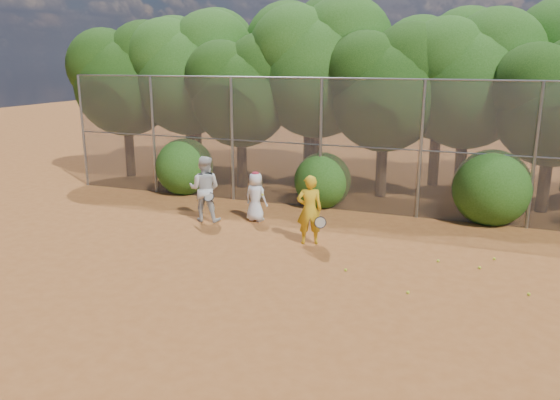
% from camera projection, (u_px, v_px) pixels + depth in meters
% --- Properties ---
extents(ground, '(80.00, 80.00, 0.00)m').
position_uv_depth(ground, '(282.00, 283.00, 11.44)').
color(ground, brown).
rests_on(ground, ground).
extents(fence_back, '(20.05, 0.09, 4.03)m').
position_uv_depth(fence_back, '(349.00, 145.00, 16.39)').
color(fence_back, gray).
rests_on(fence_back, ground).
extents(tree_0, '(4.38, 3.81, 6.00)m').
position_uv_depth(tree_0, '(126.00, 75.00, 20.97)').
color(tree_0, black).
rests_on(tree_0, ground).
extents(tree_1, '(4.64, 4.03, 6.35)m').
position_uv_depth(tree_1, '(190.00, 69.00, 20.51)').
color(tree_1, black).
rests_on(tree_1, ground).
extents(tree_2, '(3.99, 3.47, 5.47)m').
position_uv_depth(tree_2, '(242.00, 87.00, 19.16)').
color(tree_2, black).
rests_on(tree_2, ground).
extents(tree_3, '(4.89, 4.26, 6.70)m').
position_uv_depth(tree_3, '(320.00, 63.00, 19.00)').
color(tree_3, black).
rests_on(tree_3, ground).
extents(tree_4, '(4.19, 3.64, 5.73)m').
position_uv_depth(tree_4, '(387.00, 84.00, 17.75)').
color(tree_4, black).
rests_on(tree_4, ground).
extents(tree_5, '(4.51, 3.92, 6.17)m').
position_uv_depth(tree_5, '(470.00, 75.00, 17.54)').
color(tree_5, black).
rests_on(tree_5, ground).
extents(tree_6, '(3.86, 3.36, 5.29)m').
position_uv_depth(tree_6, '(557.00, 97.00, 15.92)').
color(tree_6, black).
rests_on(tree_6, ground).
extents(tree_9, '(4.83, 4.20, 6.62)m').
position_uv_depth(tree_9, '(196.00, 64.00, 22.89)').
color(tree_9, black).
rests_on(tree_9, ground).
extents(tree_10, '(5.15, 4.48, 7.06)m').
position_uv_depth(tree_10, '(312.00, 57.00, 21.28)').
color(tree_10, black).
rests_on(tree_10, ground).
extents(tree_11, '(4.64, 4.03, 6.35)m').
position_uv_depth(tree_11, '(442.00, 70.00, 19.31)').
color(tree_11, black).
rests_on(tree_11, ground).
extents(bush_0, '(2.00, 2.00, 2.00)m').
position_uv_depth(bush_0, '(185.00, 164.00, 18.95)').
color(bush_0, '#204C13').
rests_on(bush_0, ground).
extents(bush_1, '(1.80, 1.80, 1.80)m').
position_uv_depth(bush_1, '(323.00, 178.00, 17.25)').
color(bush_1, '#204C13').
rests_on(bush_1, ground).
extents(bush_2, '(2.20, 2.20, 2.20)m').
position_uv_depth(bush_2, '(492.00, 184.00, 15.48)').
color(bush_2, '#204C13').
rests_on(bush_2, ground).
extents(player_yellow, '(0.89, 0.64, 1.78)m').
position_uv_depth(player_yellow, '(309.00, 210.00, 13.67)').
color(player_yellow, gold).
rests_on(player_yellow, ground).
extents(player_teen, '(0.78, 0.59, 1.46)m').
position_uv_depth(player_teen, '(256.00, 197.00, 15.65)').
color(player_teen, white).
rests_on(player_teen, ground).
extents(player_white, '(1.04, 0.88, 1.89)m').
position_uv_depth(player_white, '(205.00, 189.00, 15.61)').
color(player_white, silver).
rests_on(player_white, ground).
extents(ball_0, '(0.07, 0.07, 0.07)m').
position_uv_depth(ball_0, '(480.00, 268.00, 12.19)').
color(ball_0, '#BFCF25').
rests_on(ball_0, ground).
extents(ball_1, '(0.07, 0.07, 0.07)m').
position_uv_depth(ball_1, '(438.00, 261.00, 12.59)').
color(ball_1, '#BFCF25').
rests_on(ball_1, ground).
extents(ball_2, '(0.07, 0.07, 0.07)m').
position_uv_depth(ball_2, '(408.00, 292.00, 10.89)').
color(ball_2, '#BFCF25').
rests_on(ball_2, ground).
extents(ball_3, '(0.07, 0.07, 0.07)m').
position_uv_depth(ball_3, '(529.00, 294.00, 10.81)').
color(ball_3, '#BFCF25').
rests_on(ball_3, ground).
extents(ball_4, '(0.07, 0.07, 0.07)m').
position_uv_depth(ball_4, '(346.00, 270.00, 12.05)').
color(ball_4, '#BFCF25').
rests_on(ball_4, ground).
extents(ball_5, '(0.07, 0.07, 0.07)m').
position_uv_depth(ball_5, '(494.00, 259.00, 12.72)').
color(ball_5, '#BFCF25').
rests_on(ball_5, ground).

